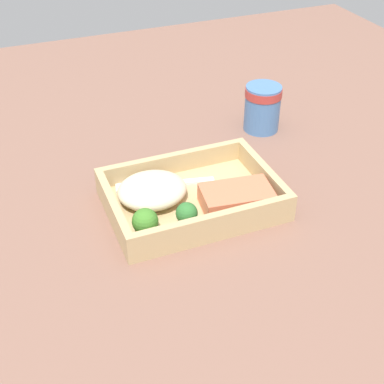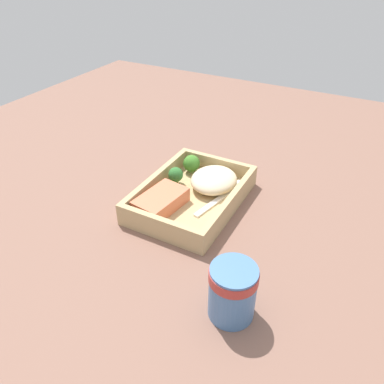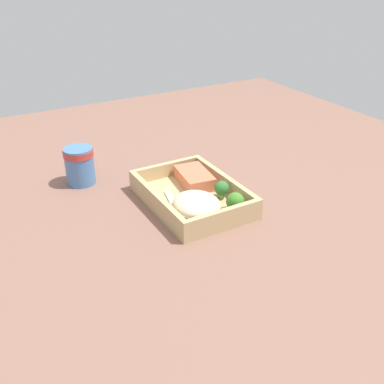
% 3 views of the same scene
% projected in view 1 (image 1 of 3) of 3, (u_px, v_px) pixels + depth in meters
% --- Properties ---
extents(ground_plane, '(1.60, 1.60, 0.02)m').
position_uv_depth(ground_plane, '(192.00, 211.00, 0.84)').
color(ground_plane, brown).
extents(takeout_tray, '(0.26, 0.18, 0.01)m').
position_uv_depth(takeout_tray, '(192.00, 203.00, 0.83)').
color(takeout_tray, tan).
rests_on(takeout_tray, ground_plane).
extents(tray_rim, '(0.26, 0.18, 0.03)m').
position_uv_depth(tray_rim, '(192.00, 191.00, 0.81)').
color(tray_rim, tan).
rests_on(tray_rim, takeout_tray).
extents(salmon_fillet, '(0.11, 0.08, 0.03)m').
position_uv_depth(salmon_fillet, '(237.00, 198.00, 0.80)').
color(salmon_fillet, '#DA704C').
rests_on(salmon_fillet, takeout_tray).
extents(mashed_potatoes, '(0.11, 0.10, 0.04)m').
position_uv_depth(mashed_potatoes, '(152.00, 190.00, 0.81)').
color(mashed_potatoes, beige).
rests_on(mashed_potatoes, takeout_tray).
extents(broccoli_floret_1, '(0.04, 0.04, 0.04)m').
position_uv_depth(broccoli_floret_1, '(145.00, 222.00, 0.75)').
color(broccoli_floret_1, '#7FA860').
rests_on(broccoli_floret_1, takeout_tray).
extents(broccoli_floret_2, '(0.03, 0.03, 0.04)m').
position_uv_depth(broccoli_floret_2, '(187.00, 214.00, 0.76)').
color(broccoli_floret_2, '#7FA254').
rests_on(broccoli_floret_2, takeout_tray).
extents(fork, '(0.16, 0.05, 0.00)m').
position_uv_depth(fork, '(159.00, 184.00, 0.85)').
color(fork, white).
rests_on(fork, takeout_tray).
extents(paper_cup, '(0.07, 0.07, 0.09)m').
position_uv_depth(paper_cup, '(262.00, 106.00, 1.00)').
color(paper_cup, '#4874AB').
rests_on(paper_cup, ground_plane).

